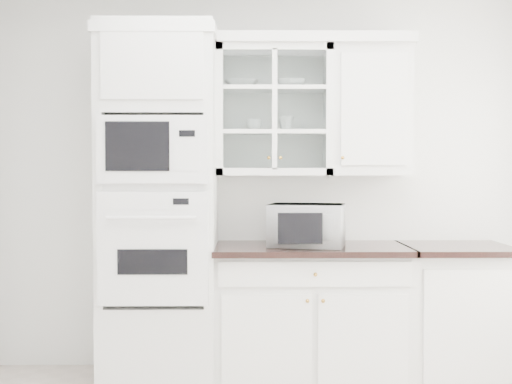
{
  "coord_description": "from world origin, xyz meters",
  "views": [
    {
      "loc": [
        -0.14,
        -2.94,
        1.44
      ],
      "look_at": [
        -0.1,
        1.05,
        1.3
      ],
      "focal_mm": 45.0,
      "sensor_mm": 36.0,
      "label": 1
    }
  ],
  "objects": [
    {
      "name": "room_shell",
      "position": [
        0.0,
        0.43,
        1.78
      ],
      "size": [
        4.0,
        3.5,
        2.7
      ],
      "color": "white",
      "rests_on": "ground"
    },
    {
      "name": "oven_column",
      "position": [
        -0.75,
        1.42,
        1.2
      ],
      "size": [
        0.76,
        0.68,
        2.4
      ],
      "color": "white",
      "rests_on": "ground"
    },
    {
      "name": "base_cabinet_run",
      "position": [
        0.28,
        1.45,
        0.46
      ],
      "size": [
        1.32,
        0.67,
        0.92
      ],
      "color": "white",
      "rests_on": "ground"
    },
    {
      "name": "extra_base_cabinet",
      "position": [
        1.28,
        1.45,
        0.46
      ],
      "size": [
        0.72,
        0.67,
        0.92
      ],
      "color": "white",
      "rests_on": "ground"
    },
    {
      "name": "upper_cabinet_glass",
      "position": [
        0.03,
        1.58,
        1.85
      ],
      "size": [
        0.8,
        0.33,
        0.9
      ],
      "color": "white",
      "rests_on": "room_shell"
    },
    {
      "name": "upper_cabinet_solid",
      "position": [
        0.71,
        1.58,
        1.85
      ],
      "size": [
        0.55,
        0.33,
        0.9
      ],
      "primitive_type": "cube",
      "color": "white",
      "rests_on": "room_shell"
    },
    {
      "name": "crown_molding",
      "position": [
        -0.07,
        1.56,
        2.33
      ],
      "size": [
        2.14,
        0.38,
        0.07
      ],
      "primitive_type": "cube",
      "color": "white",
      "rests_on": "room_shell"
    },
    {
      "name": "countertop_microwave",
      "position": [
        0.25,
        1.4,
        1.06
      ],
      "size": [
        0.57,
        0.51,
        0.29
      ],
      "primitive_type": "imported",
      "rotation": [
        0.0,
        0.0,
        2.92
      ],
      "color": "white",
      "rests_on": "base_cabinet_run"
    },
    {
      "name": "bowl_a",
      "position": [
        -0.2,
        1.6,
        2.04
      ],
      "size": [
        0.24,
        0.24,
        0.06
      ],
      "primitive_type": "imported",
      "rotation": [
        0.0,
        0.0,
        -0.0
      ],
      "color": "white",
      "rests_on": "upper_cabinet_glass"
    },
    {
      "name": "bowl_b",
      "position": [
        0.15,
        1.58,
        2.04
      ],
      "size": [
        0.23,
        0.23,
        0.06
      ],
      "primitive_type": "imported",
      "rotation": [
        0.0,
        0.0,
        -0.2
      ],
      "color": "white",
      "rests_on": "upper_cabinet_glass"
    },
    {
      "name": "cup_a",
      "position": [
        -0.11,
        1.6,
        1.75
      ],
      "size": [
        0.13,
        0.13,
        0.08
      ],
      "primitive_type": "imported",
      "rotation": [
        0.0,
        0.0,
        -0.23
      ],
      "color": "white",
      "rests_on": "upper_cabinet_glass"
    },
    {
      "name": "cup_b",
      "position": [
        0.11,
        1.57,
        1.76
      ],
      "size": [
        0.12,
        0.12,
        0.1
      ],
      "primitive_type": "imported",
      "rotation": [
        0.0,
        0.0,
        -0.12
      ],
      "color": "white",
      "rests_on": "upper_cabinet_glass"
    }
  ]
}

